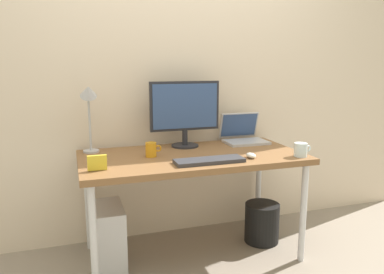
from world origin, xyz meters
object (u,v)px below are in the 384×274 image
at_px(computer_tower, 110,236).
at_px(wastebasket, 262,223).
at_px(laptop, 243,135).
at_px(keyboard, 209,161).
at_px(desk, 192,163).
at_px(desk_lamp, 89,102).
at_px(mouse, 251,155).
at_px(glass_cup, 301,150).
at_px(coffee_mug, 151,150).
at_px(monitor, 185,110).
at_px(photo_frame, 97,163).

distance_m(computer_tower, wastebasket, 1.14).
bearing_deg(laptop, keyboard, -133.06).
xyz_separation_m(computer_tower, wastebasket, (1.14, -0.00, -0.06)).
xyz_separation_m(desk, desk_lamp, (-0.65, 0.25, 0.41)).
bearing_deg(computer_tower, mouse, -14.81).
relative_size(desk, glass_cup, 12.29).
relative_size(coffee_mug, computer_tower, 0.26).
bearing_deg(wastebasket, coffee_mug, -179.88).
bearing_deg(laptop, computer_tower, -167.28).
height_order(desk, keyboard, keyboard).
bearing_deg(coffee_mug, monitor, 36.73).
height_order(desk_lamp, glass_cup, desk_lamp).
xyz_separation_m(monitor, glass_cup, (0.64, -0.53, -0.23)).
distance_m(coffee_mug, wastebasket, 1.06).
height_order(glass_cup, photo_frame, photo_frame).
relative_size(mouse, photo_frame, 0.82).
relative_size(mouse, glass_cup, 0.74).
distance_m(desk_lamp, photo_frame, 0.55).
distance_m(laptop, photo_frame, 1.25).
xyz_separation_m(laptop, mouse, (-0.17, -0.48, -0.04)).
relative_size(laptop, desk_lamp, 0.65).
bearing_deg(coffee_mug, desk_lamp, 148.61).
distance_m(laptop, mouse, 0.51).
bearing_deg(keyboard, mouse, 4.53).
xyz_separation_m(desk_lamp, coffee_mug, (0.37, -0.23, -0.30)).
bearing_deg(wastebasket, desk, -177.71).
bearing_deg(coffee_mug, keyboard, -39.73).
distance_m(desk, coffee_mug, 0.30).
height_order(keyboard, coffee_mug, coffee_mug).
bearing_deg(monitor, mouse, -56.16).
xyz_separation_m(desk, mouse, (0.34, -0.22, 0.08)).
bearing_deg(keyboard, desk_lamp, 144.58).
height_order(monitor, keyboard, monitor).
distance_m(keyboard, photo_frame, 0.68).
relative_size(desk_lamp, keyboard, 1.12).
distance_m(laptop, desk_lamp, 1.20).
bearing_deg(coffee_mug, mouse, -21.09).
bearing_deg(glass_cup, wastebasket, 108.07).
height_order(desk, wastebasket, desk).
relative_size(keyboard, mouse, 4.89).
relative_size(coffee_mug, glass_cup, 0.88).
bearing_deg(monitor, wastebasket, -22.44).
bearing_deg(monitor, desk_lamp, 179.92).
distance_m(desk_lamp, coffee_mug, 0.53).
distance_m(monitor, desk_lamp, 0.68).
xyz_separation_m(coffee_mug, photo_frame, (-0.37, -0.23, -0.00)).
bearing_deg(glass_cup, desk_lamp, 158.11).
bearing_deg(desk, computer_tower, 177.61).
relative_size(keyboard, wastebasket, 1.47).
bearing_deg(monitor, coffee_mug, -143.27).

